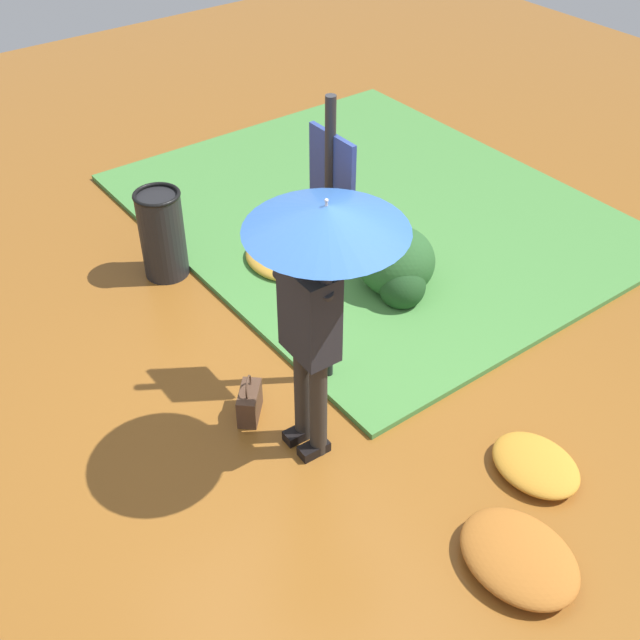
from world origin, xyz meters
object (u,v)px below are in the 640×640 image
trash_bin (162,234)px  handbag (250,402)px  person_with_umbrella (319,268)px  info_sign_post (331,218)px

trash_bin → handbag: bearing=-10.7°
person_with_umbrella → info_sign_post: info_sign_post is taller
trash_bin → info_sign_post: bearing=9.4°
info_sign_post → trash_bin: bearing=-170.6°
info_sign_post → handbag: bearing=-92.3°
info_sign_post → trash_bin: info_sign_post is taller
handbag → trash_bin: 2.05m
info_sign_post → handbag: size_ratio=6.22×
person_with_umbrella → trash_bin: 2.81m
person_with_umbrella → handbag: bearing=-160.2°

